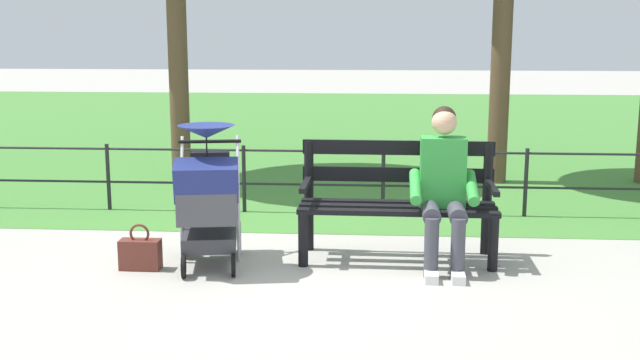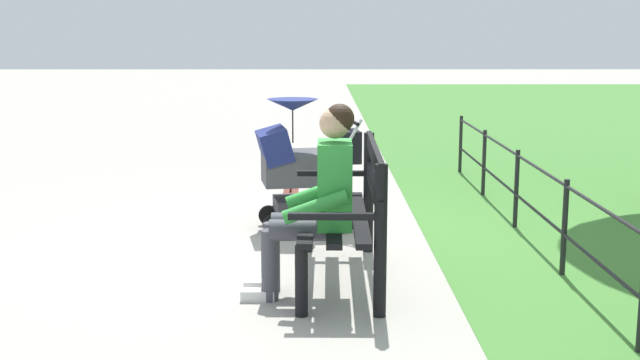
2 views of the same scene
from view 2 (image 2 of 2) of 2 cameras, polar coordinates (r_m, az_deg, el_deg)
name	(u,v)px [view 2 (image 2 of 2)]	position (r m, az deg, el deg)	size (l,w,h in m)	color
ground_plane	(331,249)	(6.62, 0.79, -4.81)	(60.00, 60.00, 0.00)	#ADA89E
park_bench	(350,207)	(5.70, 2.10, -1.87)	(1.61, 0.62, 0.96)	black
person_on_bench	(318,196)	(5.32, -0.14, -1.09)	(0.54, 0.74, 1.28)	#42424C
stroller	(301,163)	(7.16, -1.31, 1.22)	(0.63, 0.95, 1.15)	black
handbag	(291,202)	(7.77, -2.04, -1.55)	(0.32, 0.14, 0.37)	brown
park_fence	(538,198)	(6.75, 14.93, -1.20)	(7.21, 0.04, 0.70)	black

